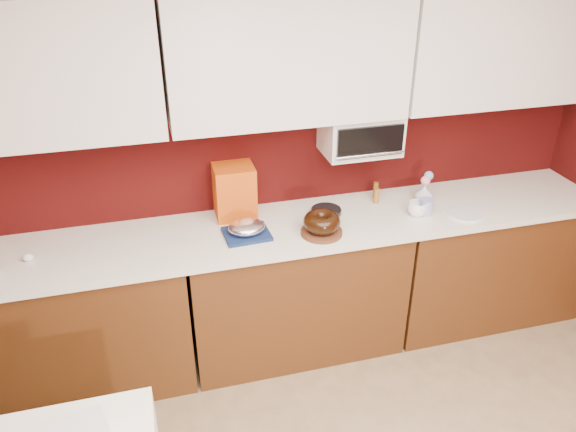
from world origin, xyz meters
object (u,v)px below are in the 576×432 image
(foil_ham_nest, at_px, (246,227))
(coffee_mug, at_px, (417,207))
(pandoro_box, at_px, (234,191))
(blue_jar, at_px, (426,207))
(flower_vase, at_px, (424,192))
(toaster_oven, at_px, (360,132))
(bundt_cake, at_px, (322,222))

(foil_ham_nest, xyz_separation_m, coffee_mug, (1.05, -0.03, 0.00))
(pandoro_box, xyz_separation_m, coffee_mug, (1.07, -0.30, -0.11))
(foil_ham_nest, relative_size, blue_jar, 2.11)
(flower_vase, bearing_deg, toaster_oven, 167.80)
(toaster_oven, relative_size, coffee_mug, 4.09)
(toaster_oven, bearing_deg, foil_ham_nest, -163.95)
(coffee_mug, height_order, flower_vase, flower_vase)
(toaster_oven, xyz_separation_m, flower_vase, (0.42, -0.09, -0.41))
(pandoro_box, bearing_deg, toaster_oven, -3.05)
(coffee_mug, relative_size, blue_jar, 1.10)
(bundt_cake, xyz_separation_m, pandoro_box, (-0.44, 0.36, 0.08))
(foil_ham_nest, xyz_separation_m, blue_jar, (1.11, -0.03, -0.00))
(blue_jar, height_order, flower_vase, flower_vase)
(toaster_oven, distance_m, coffee_mug, 0.57)
(blue_jar, bearing_deg, flower_vase, 67.68)
(toaster_oven, relative_size, pandoro_box, 1.39)
(foil_ham_nest, xyz_separation_m, pandoro_box, (-0.02, 0.26, 0.11))
(bundt_cake, bearing_deg, blue_jar, 5.33)
(blue_jar, bearing_deg, pandoro_box, 165.44)
(coffee_mug, bearing_deg, toaster_oven, 140.18)
(blue_jar, bearing_deg, foil_ham_nest, 178.42)
(coffee_mug, bearing_deg, foil_ham_nest, 178.11)
(bundt_cake, relative_size, flower_vase, 1.59)
(toaster_oven, height_order, bundt_cake, toaster_oven)
(coffee_mug, relative_size, flower_vase, 0.82)
(pandoro_box, height_order, coffee_mug, pandoro_box)
(coffee_mug, bearing_deg, blue_jar, 3.79)
(toaster_oven, bearing_deg, pandoro_box, 176.55)
(flower_vase, bearing_deg, pandoro_box, 173.39)
(blue_jar, bearing_deg, bundt_cake, -174.67)
(bundt_cake, bearing_deg, flower_vase, 16.21)
(bundt_cake, height_order, foil_ham_nest, bundt_cake)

